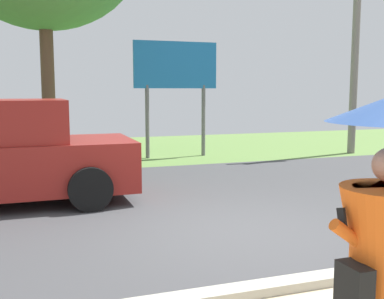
# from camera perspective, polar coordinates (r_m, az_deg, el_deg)

# --- Properties ---
(ground_plane) EXTENTS (40.00, 22.00, 0.20)m
(ground_plane) POSITION_cam_1_polar(r_m,az_deg,el_deg) (9.66, -1.82, -5.30)
(ground_plane) COLOR #424244
(utility_pole) EXTENTS (1.80, 0.24, 6.64)m
(utility_pole) POSITION_cam_1_polar(r_m,az_deg,el_deg) (16.15, 19.26, 11.98)
(utility_pole) COLOR gray
(utility_pole) RESTS_ON ground_plane
(roadside_billboard) EXTENTS (2.60, 0.12, 3.50)m
(roadside_billboard) POSITION_cam_1_polar(r_m,az_deg,el_deg) (14.38, -1.99, 9.23)
(roadside_billboard) COLOR slate
(roadside_billboard) RESTS_ON ground_plane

